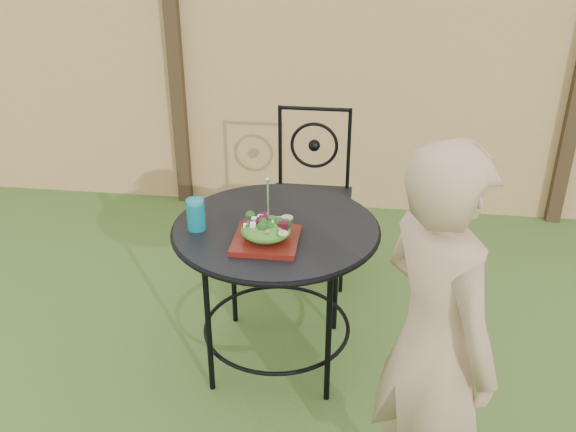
% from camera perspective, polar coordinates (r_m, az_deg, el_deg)
% --- Properties ---
extents(fence, '(8.00, 0.12, 1.90)m').
position_cam_1_polar(fence, '(4.33, 7.38, 12.21)').
color(fence, tan).
rests_on(fence, ground).
extents(patio_table, '(0.92, 0.92, 0.72)m').
position_cam_1_polar(patio_table, '(2.89, -1.06, -3.30)').
color(patio_table, black).
rests_on(patio_table, ground).
extents(patio_chair, '(0.46, 0.46, 0.95)m').
position_cam_1_polar(patio_chair, '(3.68, 2.07, 2.28)').
color(patio_chair, black).
rests_on(patio_chair, ground).
extents(diner, '(0.58, 0.63, 1.43)m').
position_cam_1_polar(diner, '(2.19, 12.85, -11.11)').
color(diner, '#A27E5D').
rests_on(diner, ground).
extents(salad_plate, '(0.27, 0.27, 0.02)m').
position_cam_1_polar(salad_plate, '(2.68, -1.95, -2.17)').
color(salad_plate, '#4B0D0A').
rests_on(salad_plate, patio_table).
extents(salad, '(0.21, 0.21, 0.08)m').
position_cam_1_polar(salad, '(2.65, -1.96, -1.19)').
color(salad, '#235614').
rests_on(salad, salad_plate).
extents(fork, '(0.01, 0.01, 0.18)m').
position_cam_1_polar(fork, '(2.59, -1.79, 1.32)').
color(fork, silver).
rests_on(fork, salad).
extents(drinking_glass, '(0.08, 0.08, 0.14)m').
position_cam_1_polar(drinking_glass, '(2.79, -8.19, 0.15)').
color(drinking_glass, '#0B7784').
rests_on(drinking_glass, patio_table).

